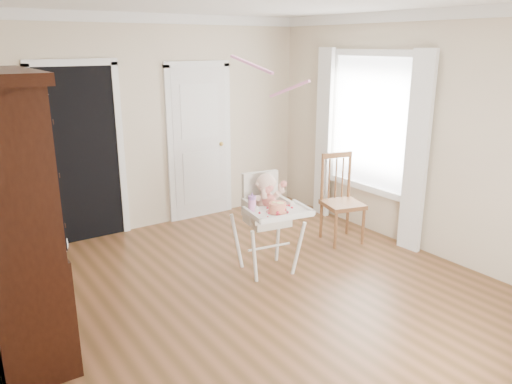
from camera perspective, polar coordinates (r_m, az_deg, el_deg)
floor at (r=4.88m, az=0.62°, el=-12.10°), size 5.00×5.00×0.00m
wall_back at (r=6.56m, az=-12.08°, el=7.52°), size 4.50×0.00×4.50m
wall_right at (r=5.95m, az=18.81°, el=6.11°), size 0.00×5.00×5.00m
crown_molding at (r=4.29m, az=0.74°, el=20.57°), size 4.50×5.00×0.12m
doorway at (r=6.31m, az=-19.45°, el=4.36°), size 1.06×0.05×2.22m
closet_door at (r=6.89m, az=-6.44°, el=5.45°), size 0.96×0.09×2.13m
window_right at (r=6.41m, az=12.67°, el=6.71°), size 0.13×1.84×2.30m
high_chair at (r=5.18m, az=1.32°, el=-2.29°), size 0.72×0.85×1.08m
baby at (r=5.16m, az=1.22°, el=-0.55°), size 0.31×0.26×0.48m
cake at (r=4.89m, az=2.48°, el=-1.79°), size 0.22×0.22×0.10m
sippy_cup at (r=4.93m, az=-0.45°, el=-1.26°), size 0.08×0.08×0.19m
china_cabinet at (r=4.12m, az=-26.09°, el=-2.88°), size 0.57×1.29×2.17m
dining_chair at (r=6.16m, az=9.74°, el=-1.05°), size 0.53×0.53×1.07m
streamer at (r=4.31m, az=-0.52°, el=14.38°), size 0.13×0.48×0.15m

